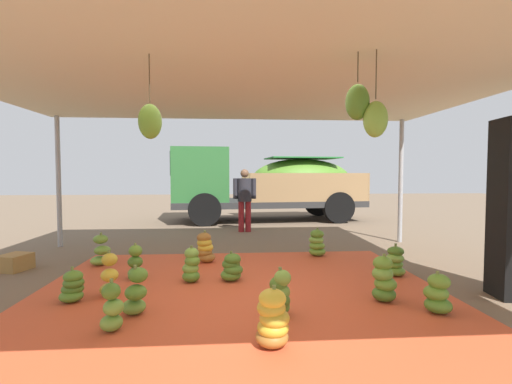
% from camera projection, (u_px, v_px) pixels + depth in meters
% --- Properties ---
extents(ground_plane, '(40.00, 40.00, 0.00)m').
position_uv_depth(ground_plane, '(236.00, 247.00, 7.86)').
color(ground_plane, brown).
extents(tarp_orange, '(5.45, 4.70, 0.01)m').
position_uv_depth(tarp_orange, '(240.00, 292.00, 4.87)').
color(tarp_orange, '#D1512D').
rests_on(tarp_orange, ground).
extents(tent_canopy, '(8.00, 7.00, 2.87)m').
position_uv_depth(tent_canopy, '(241.00, 79.00, 4.63)').
color(tent_canopy, '#9EA0A5').
rests_on(tent_canopy, ground).
extents(banana_bunch_0, '(0.31, 0.31, 0.54)m').
position_uv_depth(banana_bunch_0, '(136.00, 263.00, 5.43)').
color(banana_bunch_0, '#518428').
rests_on(banana_bunch_0, tarp_orange).
extents(banana_bunch_1, '(0.40, 0.40, 0.59)m').
position_uv_depth(banana_bunch_1, '(384.00, 280.00, 4.49)').
color(banana_bunch_1, '#477523').
rests_on(banana_bunch_1, tarp_orange).
extents(banana_bunch_2, '(0.41, 0.41, 0.57)m').
position_uv_depth(banana_bunch_2, '(273.00, 320.00, 3.29)').
color(banana_bunch_2, '#996628').
rests_on(banana_bunch_2, tarp_orange).
extents(banana_bunch_3, '(0.42, 0.44, 0.50)m').
position_uv_depth(banana_bunch_3, '(395.00, 262.00, 5.61)').
color(banana_bunch_3, '#60932D').
rests_on(banana_bunch_3, tarp_orange).
extents(banana_bunch_4, '(0.36, 0.38, 0.43)m').
position_uv_depth(banana_bunch_4, '(73.00, 287.00, 4.48)').
color(banana_bunch_4, '#518428').
rests_on(banana_bunch_4, tarp_orange).
extents(banana_bunch_5, '(0.29, 0.28, 0.53)m').
position_uv_depth(banana_bunch_5, '(112.00, 309.00, 3.62)').
color(banana_bunch_5, '#6B9E38').
rests_on(banana_bunch_5, tarp_orange).
extents(banana_bunch_6, '(0.31, 0.32, 0.54)m').
position_uv_depth(banana_bunch_6, '(280.00, 294.00, 4.05)').
color(banana_bunch_6, '#518428').
rests_on(banana_bunch_6, tarp_orange).
extents(banana_bunch_7, '(0.32, 0.34, 0.59)m').
position_uv_depth(banana_bunch_7, '(109.00, 277.00, 4.66)').
color(banana_bunch_7, gold).
rests_on(banana_bunch_7, tarp_orange).
extents(banana_bunch_8, '(0.45, 0.43, 0.44)m').
position_uv_depth(banana_bunch_8, '(232.00, 268.00, 5.36)').
color(banana_bunch_8, '#518428').
rests_on(banana_bunch_8, tarp_orange).
extents(banana_bunch_9, '(0.31, 0.34, 0.53)m').
position_uv_depth(banana_bunch_9, '(191.00, 266.00, 5.30)').
color(banana_bunch_9, '#518428').
rests_on(banana_bunch_9, tarp_orange).
extents(banana_bunch_10, '(0.43, 0.41, 0.57)m').
position_uv_depth(banana_bunch_10, '(205.00, 248.00, 6.45)').
color(banana_bunch_10, '#996628').
rests_on(banana_bunch_10, tarp_orange).
extents(banana_bunch_11, '(0.42, 0.41, 0.56)m').
position_uv_depth(banana_bunch_11, '(101.00, 251.00, 6.25)').
color(banana_bunch_11, '#75A83D').
rests_on(banana_bunch_11, tarp_orange).
extents(banana_bunch_12, '(0.39, 0.40, 0.56)m').
position_uv_depth(banana_bunch_12, '(136.00, 293.00, 4.05)').
color(banana_bunch_12, '#6B9E38').
rests_on(banana_bunch_12, tarp_orange).
extents(banana_bunch_13, '(0.40, 0.40, 0.54)m').
position_uv_depth(banana_bunch_13, '(317.00, 244.00, 6.95)').
color(banana_bunch_13, '#60932D').
rests_on(banana_bunch_13, tarp_orange).
extents(banana_bunch_14, '(0.40, 0.42, 0.47)m').
position_uv_depth(banana_bunch_14, '(438.00, 295.00, 4.12)').
color(banana_bunch_14, '#518428').
rests_on(banana_bunch_14, tarp_orange).
extents(cargo_truck_main, '(6.40, 2.76, 2.40)m').
position_uv_depth(cargo_truck_main, '(265.00, 183.00, 12.27)').
color(cargo_truck_main, '#2D2D2D').
rests_on(cargo_truck_main, ground).
extents(worker_0, '(0.62, 0.38, 1.70)m').
position_uv_depth(worker_0, '(245.00, 195.00, 9.86)').
color(worker_0, maroon).
rests_on(worker_0, ground).
extents(crate_0, '(0.49, 0.54, 0.26)m').
position_uv_depth(crate_0, '(15.00, 262.00, 5.96)').
color(crate_0, olive).
rests_on(crate_0, ground).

